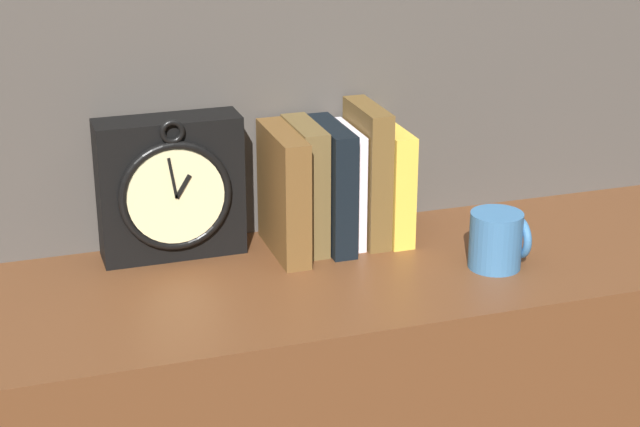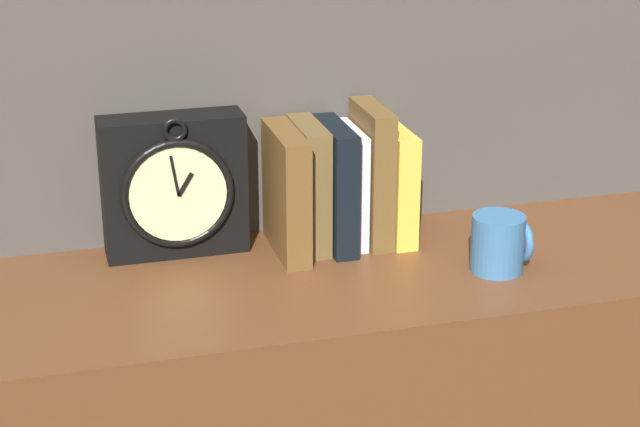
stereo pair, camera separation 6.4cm
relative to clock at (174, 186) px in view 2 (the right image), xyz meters
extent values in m
cube|color=black|center=(0.00, 0.01, 0.00)|extent=(0.21, 0.07, 0.21)
torus|color=black|center=(0.00, -0.03, 0.00)|extent=(0.16, 0.01, 0.16)
cylinder|color=beige|center=(0.00, -0.04, 0.00)|extent=(0.14, 0.01, 0.14)
cube|color=black|center=(0.01, -0.04, 0.02)|extent=(0.03, 0.00, 0.04)
cube|color=black|center=(0.00, -0.04, 0.03)|extent=(0.01, 0.00, 0.06)
torus|color=black|center=(0.00, -0.03, 0.10)|extent=(0.04, 0.01, 0.04)
cube|color=brown|center=(0.16, -0.04, -0.01)|extent=(0.04, 0.16, 0.19)
cube|color=brown|center=(0.20, -0.02, -0.01)|extent=(0.04, 0.13, 0.19)
cube|color=black|center=(0.24, -0.03, -0.01)|extent=(0.04, 0.14, 0.19)
cube|color=white|center=(0.27, -0.02, -0.02)|extent=(0.02, 0.12, 0.18)
cube|color=brown|center=(0.30, -0.03, 0.00)|extent=(0.03, 0.13, 0.21)
cube|color=yellow|center=(0.33, -0.03, -0.02)|extent=(0.03, 0.13, 0.17)
cylinder|color=teal|center=(0.43, -0.19, -0.06)|extent=(0.08, 0.08, 0.08)
torus|color=teal|center=(0.47, -0.19, -0.06)|extent=(0.01, 0.06, 0.06)
camera|label=1|loc=(-0.25, -1.46, 0.53)|focal=60.00mm
camera|label=2|loc=(-0.19, -1.48, 0.53)|focal=60.00mm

